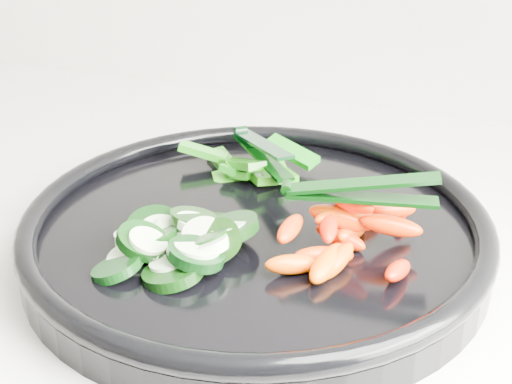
% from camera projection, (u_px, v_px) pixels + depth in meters
% --- Properties ---
extents(veggie_tray, '(0.42, 0.42, 0.04)m').
position_uv_depth(veggie_tray, '(256.00, 230.00, 0.57)').
color(veggie_tray, black).
rests_on(veggie_tray, counter).
extents(cucumber_pile, '(0.12, 0.13, 0.04)m').
position_uv_depth(cucumber_pile, '(177.00, 240.00, 0.53)').
color(cucumber_pile, black).
rests_on(cucumber_pile, veggie_tray).
extents(carrot_pile, '(0.11, 0.15, 0.05)m').
position_uv_depth(carrot_pile, '(346.00, 233.00, 0.53)').
color(carrot_pile, '#E95A00').
rests_on(carrot_pile, veggie_tray).
extents(pepper_pile, '(0.13, 0.09, 0.03)m').
position_uv_depth(pepper_pile, '(251.00, 166.00, 0.66)').
color(pepper_pile, '#0E730A').
rests_on(pepper_pile, veggie_tray).
extents(tong_carrot, '(0.11, 0.04, 0.02)m').
position_uv_depth(tong_carrot, '(357.00, 190.00, 0.52)').
color(tong_carrot, black).
rests_on(tong_carrot, carrot_pile).
extents(tong_pepper, '(0.09, 0.09, 0.02)m').
position_uv_depth(tong_pepper, '(260.00, 149.00, 0.65)').
color(tong_pepper, black).
rests_on(tong_pepper, pepper_pile).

